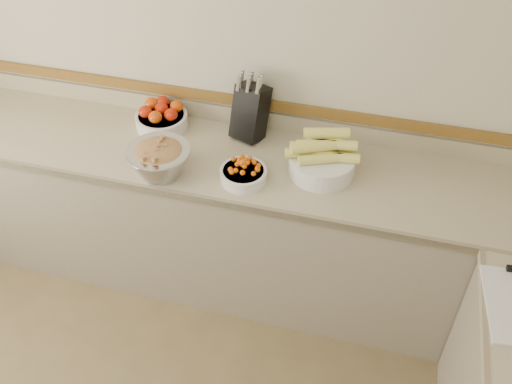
% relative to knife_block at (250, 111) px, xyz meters
% --- Properties ---
extents(back_wall, '(4.00, 0.00, 4.00)m').
position_rel_knife_block_xyz_m(back_wall, '(-0.17, 0.10, 0.24)').
color(back_wall, beige).
rests_on(back_wall, ground_plane).
extents(counter_back, '(4.00, 0.65, 1.08)m').
position_rel_knife_block_xyz_m(counter_back, '(-0.17, -0.22, -0.60)').
color(counter_back, tan).
rests_on(counter_back, ground_plane).
extents(knife_block, '(0.21, 0.23, 0.38)m').
position_rel_knife_block_xyz_m(knife_block, '(0.00, 0.00, 0.00)').
color(knife_block, black).
rests_on(knife_block, counter_back).
extents(tomato_bowl, '(0.29, 0.29, 0.14)m').
position_rel_knife_block_xyz_m(tomato_bowl, '(-0.49, -0.05, -0.10)').
color(tomato_bowl, silver).
rests_on(tomato_bowl, counter_back).
extents(cherry_tomato_bowl, '(0.23, 0.23, 0.13)m').
position_rel_knife_block_xyz_m(cherry_tomato_bowl, '(0.07, -0.37, -0.11)').
color(cherry_tomato_bowl, silver).
rests_on(cherry_tomato_bowl, counter_back).
extents(corn_bowl, '(0.37, 0.33, 0.24)m').
position_rel_knife_block_xyz_m(corn_bowl, '(0.42, -0.21, -0.07)').
color(corn_bowl, silver).
rests_on(corn_bowl, counter_back).
extents(rhubarb_bowl, '(0.31, 0.31, 0.18)m').
position_rel_knife_block_xyz_m(rhubarb_bowl, '(-0.34, -0.43, -0.06)').
color(rhubarb_bowl, '#B2B2BA').
rests_on(rhubarb_bowl, counter_back).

